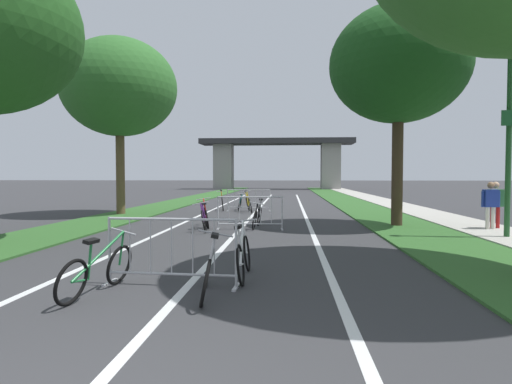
{
  "coord_description": "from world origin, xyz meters",
  "views": [
    {
      "loc": [
        1.54,
        -1.97,
        1.69
      ],
      "look_at": [
        0.55,
        10.6,
        1.2
      ],
      "focal_mm": 29.29,
      "sensor_mm": 36.0,
      "label": 1
    }
  ],
  "objects_px": {
    "tree_left_cypress_far": "(119,88)",
    "lamppost_with_sign": "(510,104)",
    "pedestrian_pushing_bike": "(491,201)",
    "bicycle_yellow_0": "(249,204)",
    "bicycle_black_5": "(257,217)",
    "crowd_barrier_nearest": "(171,252)",
    "bicycle_red_7": "(206,216)",
    "bicycle_silver_3": "(208,270)",
    "bicycle_purple_8": "(205,218)",
    "tree_right_maple_mid": "(399,65)",
    "bicycle_orange_4": "(222,202)",
    "bicycle_white_6": "(244,256)",
    "bicycle_green_1": "(98,270)",
    "crowd_barrier_third": "(249,200)",
    "bicycle_teal_2": "(240,203)",
    "pedestrian_strolling": "(495,201)",
    "crowd_barrier_second": "(250,213)"
  },
  "relations": [
    {
      "from": "bicycle_white_6",
      "to": "pedestrian_pushing_bike",
      "type": "bearing_deg",
      "value": 42.58
    },
    {
      "from": "bicycle_yellow_0",
      "to": "bicycle_silver_3",
      "type": "bearing_deg",
      "value": 81.58
    },
    {
      "from": "bicycle_red_7",
      "to": "bicycle_orange_4",
      "type": "bearing_deg",
      "value": 80.94
    },
    {
      "from": "tree_right_maple_mid",
      "to": "lamppost_with_sign",
      "type": "height_order",
      "value": "tree_right_maple_mid"
    },
    {
      "from": "crowd_barrier_second",
      "to": "bicycle_white_6",
      "type": "relative_size",
      "value": 1.28
    },
    {
      "from": "bicycle_yellow_0",
      "to": "bicycle_black_5",
      "type": "relative_size",
      "value": 1.03
    },
    {
      "from": "bicycle_red_7",
      "to": "bicycle_purple_8",
      "type": "bearing_deg",
      "value": -95.57
    },
    {
      "from": "lamppost_with_sign",
      "to": "bicycle_green_1",
      "type": "bearing_deg",
      "value": -145.45
    },
    {
      "from": "bicycle_orange_4",
      "to": "bicycle_white_6",
      "type": "height_order",
      "value": "bicycle_orange_4"
    },
    {
      "from": "crowd_barrier_third",
      "to": "bicycle_green_1",
      "type": "bearing_deg",
      "value": -93.19
    },
    {
      "from": "bicycle_silver_3",
      "to": "pedestrian_strolling",
      "type": "xyz_separation_m",
      "value": [
        7.49,
        7.6,
        0.56
      ]
    },
    {
      "from": "pedestrian_strolling",
      "to": "pedestrian_pushing_bike",
      "type": "bearing_deg",
      "value": 47.89
    },
    {
      "from": "bicycle_green_1",
      "to": "pedestrian_pushing_bike",
      "type": "xyz_separation_m",
      "value": [
        8.8,
        7.45,
        0.57
      ]
    },
    {
      "from": "lamppost_with_sign",
      "to": "bicycle_black_5",
      "type": "bearing_deg",
      "value": 164.01
    },
    {
      "from": "crowd_barrier_second",
      "to": "bicycle_orange_4",
      "type": "bearing_deg",
      "value": 105.69
    },
    {
      "from": "lamppost_with_sign",
      "to": "bicycle_silver_3",
      "type": "bearing_deg",
      "value": -140.3
    },
    {
      "from": "crowd_barrier_nearest",
      "to": "lamppost_with_sign",
      "type": "bearing_deg",
      "value": 34.77
    },
    {
      "from": "bicycle_red_7",
      "to": "pedestrian_pushing_bike",
      "type": "height_order",
      "value": "pedestrian_pushing_bike"
    },
    {
      "from": "bicycle_yellow_0",
      "to": "tree_left_cypress_far",
      "type": "bearing_deg",
      "value": 6.0
    },
    {
      "from": "crowd_barrier_third",
      "to": "pedestrian_strolling",
      "type": "bearing_deg",
      "value": -37.91
    },
    {
      "from": "bicycle_silver_3",
      "to": "pedestrian_pushing_bike",
      "type": "distance_m",
      "value": 10.33
    },
    {
      "from": "bicycle_purple_8",
      "to": "tree_right_maple_mid",
      "type": "bearing_deg",
      "value": -174.44
    },
    {
      "from": "tree_left_cypress_far",
      "to": "bicycle_teal_2",
      "type": "height_order",
      "value": "tree_left_cypress_far"
    },
    {
      "from": "bicycle_green_1",
      "to": "bicycle_white_6",
      "type": "height_order",
      "value": "bicycle_white_6"
    },
    {
      "from": "tree_left_cypress_far",
      "to": "lamppost_with_sign",
      "type": "height_order",
      "value": "tree_left_cypress_far"
    },
    {
      "from": "crowd_barrier_nearest",
      "to": "bicycle_red_7",
      "type": "relative_size",
      "value": 1.25
    },
    {
      "from": "bicycle_yellow_0",
      "to": "bicycle_orange_4",
      "type": "relative_size",
      "value": 1.0
    },
    {
      "from": "crowd_barrier_second",
      "to": "bicycle_orange_4",
      "type": "relative_size",
      "value": 1.19
    },
    {
      "from": "bicycle_orange_4",
      "to": "bicycle_black_5",
      "type": "xyz_separation_m",
      "value": [
        2.24,
        -6.84,
        -0.02
      ]
    },
    {
      "from": "crowd_barrier_second",
      "to": "crowd_barrier_third",
      "type": "bearing_deg",
      "value": 95.87
    },
    {
      "from": "crowd_barrier_nearest",
      "to": "crowd_barrier_third",
      "type": "height_order",
      "value": "same"
    },
    {
      "from": "crowd_barrier_nearest",
      "to": "bicycle_purple_8",
      "type": "xyz_separation_m",
      "value": [
        -0.79,
        6.41,
        -0.14
      ]
    },
    {
      "from": "crowd_barrier_third",
      "to": "bicycle_yellow_0",
      "type": "height_order",
      "value": "crowd_barrier_third"
    },
    {
      "from": "pedestrian_strolling",
      "to": "bicycle_teal_2",
      "type": "bearing_deg",
      "value": -33.8
    },
    {
      "from": "tree_left_cypress_far",
      "to": "crowd_barrier_third",
      "type": "height_order",
      "value": "tree_left_cypress_far"
    },
    {
      "from": "tree_right_maple_mid",
      "to": "bicycle_purple_8",
      "type": "xyz_separation_m",
      "value": [
        -6.18,
        -1.52,
        -4.96
      ]
    },
    {
      "from": "tree_left_cypress_far",
      "to": "lamppost_with_sign",
      "type": "xyz_separation_m",
      "value": [
        13.04,
        -6.0,
        -1.89
      ]
    },
    {
      "from": "bicycle_silver_3",
      "to": "bicycle_black_5",
      "type": "relative_size",
      "value": 1.0
    },
    {
      "from": "tree_left_cypress_far",
      "to": "lamppost_with_sign",
      "type": "bearing_deg",
      "value": -24.7
    },
    {
      "from": "tree_right_maple_mid",
      "to": "bicycle_teal_2",
      "type": "bearing_deg",
      "value": 134.78
    },
    {
      "from": "crowd_barrier_nearest",
      "to": "bicycle_green_1",
      "type": "relative_size",
      "value": 1.22
    },
    {
      "from": "tree_left_cypress_far",
      "to": "pedestrian_pushing_bike",
      "type": "xyz_separation_m",
      "value": [
        13.36,
        -4.39,
        -4.54
      ]
    },
    {
      "from": "tree_left_cypress_far",
      "to": "crowd_barrier_nearest",
      "type": "bearing_deg",
      "value": -64.14
    },
    {
      "from": "tree_left_cypress_far",
      "to": "crowd_barrier_third",
      "type": "distance_m",
      "value": 7.63
    },
    {
      "from": "crowd_barrier_second",
      "to": "crowd_barrier_third",
      "type": "relative_size",
      "value": 1.01
    },
    {
      "from": "crowd_barrier_nearest",
      "to": "bicycle_yellow_0",
      "type": "bearing_deg",
      "value": 90.24
    },
    {
      "from": "lamppost_with_sign",
      "to": "bicycle_green_1",
      "type": "relative_size",
      "value": 3.53
    },
    {
      "from": "bicycle_white_6",
      "to": "bicycle_red_7",
      "type": "xyz_separation_m",
      "value": [
        -1.98,
        6.79,
        -0.02
      ]
    },
    {
      "from": "bicycle_orange_4",
      "to": "bicycle_green_1",
      "type": "bearing_deg",
      "value": -97.15
    },
    {
      "from": "bicycle_teal_2",
      "to": "bicycle_orange_4",
      "type": "height_order",
      "value": "bicycle_orange_4"
    }
  ]
}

